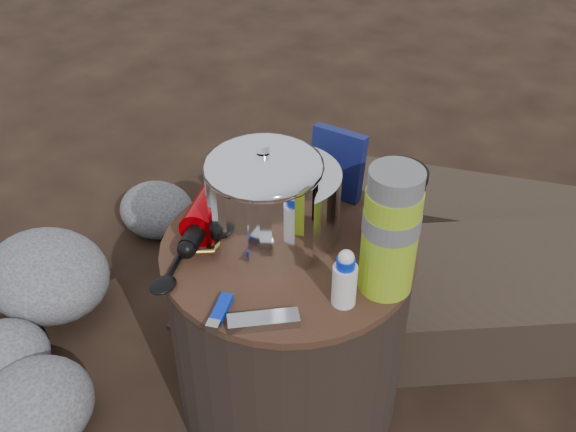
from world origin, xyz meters
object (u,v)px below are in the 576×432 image
Objects in this scene: thermos at (390,232)px; travel_mug at (396,205)px; stump at (288,328)px; camping_pot at (264,199)px; fuel_bottle at (216,198)px.

thermos is 0.14m from travel_mug.
travel_mug is (-0.05, 0.12, -0.04)m from thermos.
camping_pot is at bearing -155.36° from stump.
travel_mug is at bearing 2.02° from fuel_bottle.
thermos is at bearing 4.74° from stump.
thermos reaches higher than stump.
travel_mug is (0.30, 0.13, 0.04)m from fuel_bottle.
fuel_bottle reaches higher than stump.
camping_pot is 0.23m from travel_mug.
thermos reaches higher than travel_mug.
camping_pot is 0.88× the size of thermos.
fuel_bottle is at bearing 171.57° from camping_pot.
camping_pot is 0.22m from thermos.
travel_mug reaches higher than fuel_bottle.
stump is at bearing -134.66° from travel_mug.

